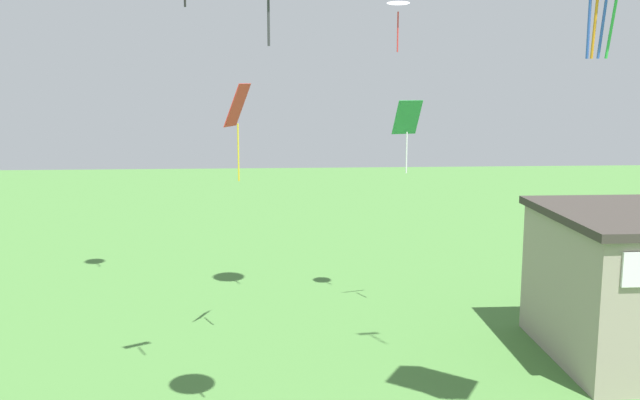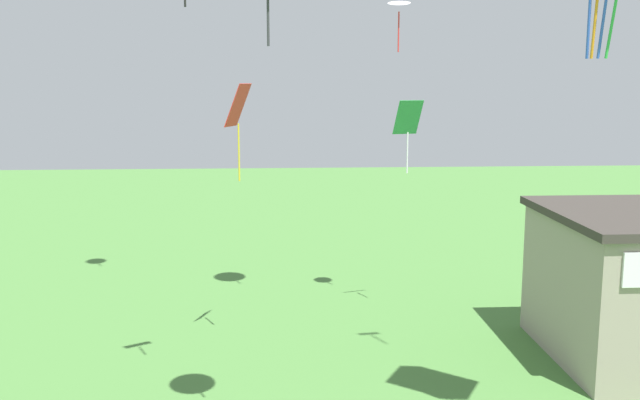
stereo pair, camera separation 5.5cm
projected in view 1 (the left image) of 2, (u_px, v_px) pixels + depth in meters
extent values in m
cylinder|color=blue|center=(590.00, 7.00, 13.36)|extent=(0.19, 0.31, 1.91)
cylinder|color=orange|center=(597.00, 7.00, 13.32)|extent=(0.10, 0.33, 1.91)
cylinder|color=blue|center=(605.00, 7.00, 13.29)|extent=(0.10, 0.33, 1.91)
cylinder|color=green|center=(615.00, 6.00, 13.28)|extent=(0.19, 0.31, 1.91)
cube|color=green|center=(407.00, 117.00, 23.99)|extent=(1.02, 0.77, 1.15)
cylinder|color=white|center=(407.00, 153.00, 24.19)|extent=(0.05, 0.05, 1.40)
cube|color=red|center=(237.00, 105.00, 20.78)|extent=(0.80, 1.08, 1.25)
cylinder|color=yellow|center=(238.00, 153.00, 21.01)|extent=(0.05, 0.05, 1.71)
cylinder|color=#333338|center=(268.00, 5.00, 13.44)|extent=(0.05, 0.05, 1.52)
cone|color=white|center=(398.00, 2.00, 23.42)|extent=(0.88, 0.87, 0.26)
cylinder|color=red|center=(398.00, 32.00, 23.58)|extent=(0.05, 0.05, 1.31)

